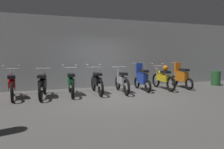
{
  "coord_description": "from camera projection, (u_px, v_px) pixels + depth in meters",
  "views": [
    {
      "loc": [
        -2.49,
        -6.88,
        1.53
      ],
      "look_at": [
        0.1,
        0.72,
        0.75
      ],
      "focal_mm": 32.33,
      "sensor_mm": 36.0,
      "label": 1
    }
  ],
  "objects": [
    {
      "name": "motorbike_slot_1",
      "position": [
        43.0,
        84.0,
        7.24
      ],
      "size": [
        0.56,
        1.95,
        1.03
      ],
      "color": "black",
      "rests_on": "ground"
    },
    {
      "name": "back_wall",
      "position": [
        98.0,
        53.0,
        9.61
      ],
      "size": [
        16.0,
        0.3,
        3.23
      ],
      "primitive_type": "cube",
      "color": "#9EA0A3",
      "rests_on": "ground"
    },
    {
      "name": "motorbike_slot_4",
      "position": [
        122.0,
        81.0,
        8.2
      ],
      "size": [
        0.56,
        1.95,
        1.03
      ],
      "color": "black",
      "rests_on": "ground"
    },
    {
      "name": "motorbike_slot_7",
      "position": [
        181.0,
        77.0,
        9.37
      ],
      "size": [
        0.56,
        1.68,
        1.18
      ],
      "color": "black",
      "rests_on": "ground"
    },
    {
      "name": "ground_plane",
      "position": [
        116.0,
        97.0,
        7.42
      ],
      "size": [
        80.0,
        80.0,
        0.0
      ],
      "primitive_type": "plane",
      "color": "#565451"
    },
    {
      "name": "motorbike_slot_3",
      "position": [
        97.0,
        81.0,
        8.0
      ],
      "size": [
        0.59,
        1.95,
        1.15
      ],
      "color": "black",
      "rests_on": "ground"
    },
    {
      "name": "motorbike_slot_2",
      "position": [
        71.0,
        82.0,
        7.65
      ],
      "size": [
        0.59,
        1.95,
        1.15
      ],
      "color": "black",
      "rests_on": "ground"
    },
    {
      "name": "motorbike_slot_5",
      "position": [
        142.0,
        78.0,
        8.72
      ],
      "size": [
        0.56,
        1.68,
        1.18
      ],
      "color": "black",
      "rests_on": "ground"
    },
    {
      "name": "motorbike_slot_6",
      "position": [
        163.0,
        78.0,
        8.98
      ],
      "size": [
        0.59,
        1.95,
        1.15
      ],
      "color": "black",
      "rests_on": "ground"
    },
    {
      "name": "trash_bin",
      "position": [
        216.0,
        78.0,
        10.16
      ],
      "size": [
        0.43,
        0.43,
        0.72
      ],
      "primitive_type": "cylinder",
      "color": "#26592D",
      "rests_on": "ground"
    },
    {
      "name": "motorbike_slot_0",
      "position": [
        12.0,
        85.0,
        7.07
      ],
      "size": [
        0.59,
        1.95,
        1.15
      ],
      "color": "black",
      "rests_on": "ground"
    }
  ]
}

